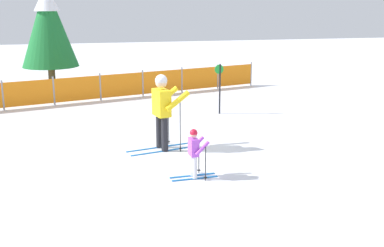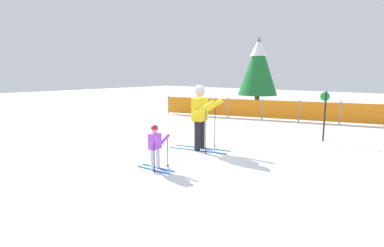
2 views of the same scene
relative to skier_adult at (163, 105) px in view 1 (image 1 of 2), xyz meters
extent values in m
plane|color=white|center=(-0.19, 0.00, -1.07)|extent=(60.00, 60.00, 0.00)
cube|color=#1966B2|center=(-0.07, 0.15, -1.06)|extent=(1.65, 0.44, 0.02)
cube|color=#1966B2|center=(0.01, -0.16, -1.06)|extent=(1.65, 0.44, 0.02)
cylinder|color=black|center=(-0.07, 0.15, -0.65)|extent=(0.16, 0.16, 0.80)
cylinder|color=black|center=(0.01, -0.16, -0.65)|extent=(0.16, 0.16, 0.80)
cube|color=yellow|center=(-0.03, -0.01, 0.06)|extent=(0.39, 0.55, 0.62)
cylinder|color=yellow|center=(0.16, 0.36, 0.13)|extent=(0.61, 0.26, 0.46)
cylinder|color=yellow|center=(0.30, -0.25, 0.13)|extent=(0.61, 0.26, 0.46)
sphere|color=#D8AD8C|center=(-0.03, -0.01, 0.53)|extent=(0.27, 0.27, 0.27)
sphere|color=silver|center=(-0.03, -0.01, 0.58)|extent=(0.28, 0.28, 0.28)
cylinder|color=black|center=(0.20, 0.39, -0.45)|extent=(0.02, 0.02, 1.24)
cylinder|color=black|center=(0.20, 0.39, -1.01)|extent=(0.07, 0.07, 0.01)
cylinder|color=black|center=(0.36, -0.25, -0.45)|extent=(0.02, 0.02, 1.24)
cylinder|color=black|center=(0.36, -0.25, -1.01)|extent=(0.07, 0.07, 0.01)
cube|color=#1966B2|center=(0.27, -1.90, -1.06)|extent=(0.94, 0.10, 0.02)
cube|color=#1966B2|center=(0.28, -2.08, -1.06)|extent=(0.94, 0.10, 0.02)
cylinder|color=silver|center=(0.27, -1.90, -0.83)|extent=(0.09, 0.09, 0.44)
cylinder|color=silver|center=(0.28, -2.08, -0.83)|extent=(0.09, 0.09, 0.44)
cube|color=#B24CD8|center=(0.27, -1.99, -0.43)|extent=(0.17, 0.28, 0.34)
cylinder|color=#B24CD8|center=(0.39, -1.81, -0.42)|extent=(0.30, 0.09, 0.30)
cylinder|color=#B24CD8|center=(0.41, -2.15, -0.42)|extent=(0.30, 0.09, 0.30)
sphere|color=#D8AD8C|center=(0.27, -1.99, -0.17)|extent=(0.15, 0.15, 0.15)
sphere|color=red|center=(0.27, -1.99, -0.15)|extent=(0.15, 0.15, 0.15)
cylinder|color=black|center=(0.43, -1.76, -0.72)|extent=(0.02, 0.02, 0.69)
cylinder|color=black|center=(0.43, -1.76, -1.01)|extent=(0.07, 0.07, 0.01)
cylinder|color=black|center=(0.46, -2.19, -0.72)|extent=(0.02, 0.02, 0.69)
cylinder|color=black|center=(0.46, -2.19, -1.01)|extent=(0.07, 0.07, 0.01)
cylinder|color=gray|center=(-4.28, 5.28, -0.59)|extent=(0.06, 0.06, 0.96)
cylinder|color=gray|center=(-2.74, 5.71, -0.59)|extent=(0.06, 0.06, 0.96)
cylinder|color=gray|center=(-1.19, 6.15, -0.59)|extent=(0.06, 0.06, 0.96)
cylinder|color=gray|center=(0.36, 6.58, -0.59)|extent=(0.06, 0.06, 0.96)
cylinder|color=gray|center=(1.91, 7.02, -0.59)|extent=(0.06, 0.06, 0.96)
cylinder|color=gray|center=(3.45, 7.45, -0.59)|extent=(0.06, 0.06, 0.96)
cylinder|color=gray|center=(5.00, 7.89, -0.59)|extent=(0.06, 0.06, 0.96)
cube|color=orange|center=(-3.51, 5.49, -0.59)|extent=(1.56, 0.46, 0.81)
cube|color=orange|center=(-1.96, 5.93, -0.59)|extent=(1.56, 0.46, 0.81)
cube|color=orange|center=(-0.41, 6.37, -0.59)|extent=(1.56, 0.46, 0.81)
cube|color=orange|center=(1.13, 6.80, -0.59)|extent=(1.56, 0.46, 0.81)
cube|color=orange|center=(2.68, 7.24, -0.59)|extent=(1.56, 0.46, 0.81)
cube|color=orange|center=(4.23, 7.67, -0.59)|extent=(1.56, 0.46, 0.81)
cylinder|color=#4C3823|center=(-2.97, 9.14, -0.64)|extent=(0.27, 0.27, 0.86)
cone|color=#1B6E31|center=(-2.97, 9.14, 1.40)|extent=(2.20, 2.20, 3.22)
cylinder|color=black|center=(2.32, 3.25, -0.30)|extent=(0.05, 0.05, 1.55)
cylinder|color=green|center=(2.29, 3.25, 0.32)|extent=(0.28, 0.03, 0.28)
camera|label=1|loc=(-1.77, -10.74, 2.35)|focal=45.00mm
camera|label=2|loc=(4.90, -6.40, 1.03)|focal=28.00mm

